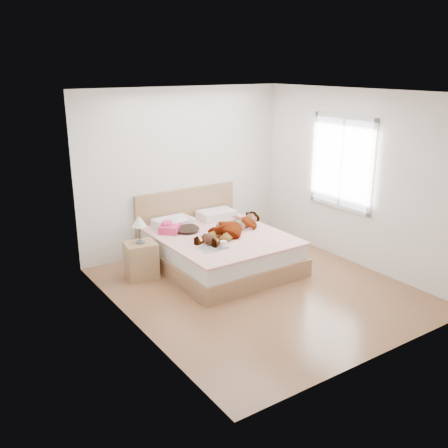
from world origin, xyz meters
The scene contains 11 objects.
ground centered at (0.00, 0.00, 0.00)m, with size 4.00×4.00×0.00m, color #4D3118.
woman centered at (0.23, 0.96, 0.62)m, with size 0.59×1.58×0.22m, color white.
hair centered at (-0.34, 1.41, 0.55)m, with size 0.41×0.51×0.08m, color black.
phone centered at (-0.27, 1.36, 0.70)m, with size 0.05×0.10×0.01m, color silver.
room_shell centered at (1.77, 0.30, 1.50)m, with size 4.00×4.00×4.00m.
bed centered at (0.00, 1.04, 0.28)m, with size 1.80×2.08×1.00m.
towel centered at (-0.56, 1.48, 0.58)m, with size 0.44×0.45×0.18m.
magazine centered at (-0.40, 0.51, 0.52)m, with size 0.42×0.28×0.02m.
coffee_mug centered at (-0.28, 0.45, 0.56)m, with size 0.14×0.12×0.10m.
plush_toy centered at (-0.37, 0.67, 0.59)m, with size 0.20×0.28×0.15m.
nightstand centered at (-1.15, 1.25, 0.30)m, with size 0.48×0.44×0.92m.
Camera 1 is at (-3.84, -4.89, 2.92)m, focal length 40.00 mm.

